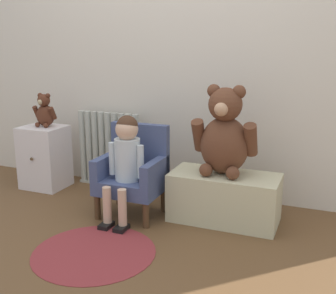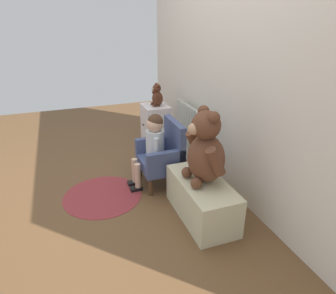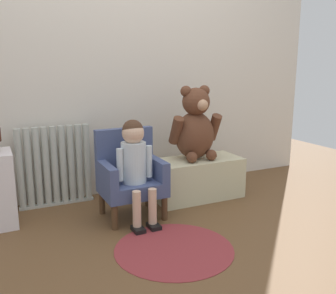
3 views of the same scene
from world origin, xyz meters
TOP-DOWN VIEW (x-y plane):
  - ground_plane at (0.00, 0.00)m, footprint 6.00×6.00m
  - back_wall at (0.00, 1.08)m, footprint 3.80×0.05m
  - radiator at (-0.56, 0.95)m, footprint 0.56×0.05m
  - small_dresser at (-1.03, 0.73)m, footprint 0.34×0.32m
  - child_armchair at (-0.11, 0.52)m, footprint 0.42×0.36m
  - child_figure at (-0.11, 0.41)m, footprint 0.25×0.35m
  - low_bench at (0.50, 0.62)m, footprint 0.71×0.34m
  - large_teddy_bear at (0.49, 0.64)m, footprint 0.42×0.30m
  - small_teddy_bear at (-1.01, 0.75)m, footprint 0.19×0.14m
  - floor_rug at (-0.06, -0.09)m, footprint 0.70×0.70m

SIDE VIEW (x-z plane):
  - ground_plane at x=0.00m, z-range 0.00..0.00m
  - floor_rug at x=-0.06m, z-range 0.00..0.01m
  - low_bench at x=0.50m, z-range 0.00..0.32m
  - small_dresser at x=-1.03m, z-range 0.00..0.50m
  - child_armchair at x=-0.11m, z-range -0.01..0.61m
  - radiator at x=-0.56m, z-range 0.00..0.61m
  - child_figure at x=-0.11m, z-range 0.10..0.80m
  - large_teddy_bear at x=0.49m, z-range 0.29..0.87m
  - small_teddy_bear at x=-1.01m, z-range 0.49..0.76m
  - back_wall at x=0.00m, z-range 0.00..2.40m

